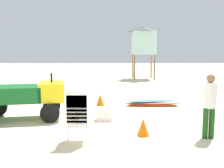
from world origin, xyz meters
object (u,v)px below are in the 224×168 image
(utility_cart, at_px, (27,95))
(lifeguard_tower, at_px, (144,40))
(surfboard_pile, at_px, (152,103))
(stacked_plastic_chairs, at_px, (77,113))
(cooler_box, at_px, (105,115))
(lifeguard_near_center, at_px, (210,102))
(traffic_cone_far, at_px, (100,100))
(traffic_cone_near, at_px, (143,127))

(utility_cart, xyz_separation_m, lifeguard_tower, (5.38, 12.11, 2.31))
(utility_cart, height_order, surfboard_pile, utility_cart)
(stacked_plastic_chairs, bearing_deg, cooler_box, 73.53)
(lifeguard_near_center, bearing_deg, surfboard_pile, 102.08)
(utility_cart, relative_size, cooler_box, 5.51)
(traffic_cone_far, distance_m, cooler_box, 2.22)
(utility_cart, relative_size, lifeguard_near_center, 1.65)
(traffic_cone_far, bearing_deg, lifeguard_tower, 73.04)
(stacked_plastic_chairs, relative_size, cooler_box, 2.61)
(surfboard_pile, bearing_deg, cooler_box, -132.24)
(traffic_cone_near, xyz_separation_m, traffic_cone_far, (-1.28, 3.72, -0.00))
(stacked_plastic_chairs, height_order, lifeguard_near_center, lifeguard_near_center)
(stacked_plastic_chairs, xyz_separation_m, lifeguard_tower, (3.44, 14.30, 2.35))
(lifeguard_near_center, height_order, cooler_box, lifeguard_near_center)
(stacked_plastic_chairs, distance_m, lifeguard_near_center, 3.32)
(traffic_cone_near, bearing_deg, utility_cart, 155.08)
(utility_cart, height_order, lifeguard_near_center, lifeguard_near_center)
(stacked_plastic_chairs, distance_m, traffic_cone_near, 1.80)
(utility_cart, relative_size, lifeguard_tower, 0.65)
(cooler_box, bearing_deg, traffic_cone_far, 96.00)
(utility_cart, distance_m, lifeguard_near_center, 5.56)
(stacked_plastic_chairs, xyz_separation_m, traffic_cone_far, (0.37, 4.24, -0.51))
(surfboard_pile, bearing_deg, lifeguard_near_center, -77.92)
(utility_cart, distance_m, traffic_cone_far, 3.14)
(lifeguard_tower, bearing_deg, lifeguard_near_center, -90.59)
(lifeguard_near_center, distance_m, traffic_cone_far, 4.93)
(stacked_plastic_chairs, distance_m, surfboard_pile, 4.84)
(stacked_plastic_chairs, relative_size, traffic_cone_near, 2.70)
(stacked_plastic_chairs, xyz_separation_m, lifeguard_near_center, (3.29, 0.33, 0.20))
(traffic_cone_near, height_order, cooler_box, traffic_cone_near)
(lifeguard_tower, relative_size, cooler_box, 8.53)
(surfboard_pile, xyz_separation_m, cooler_box, (-1.89, -2.08, 0.06))
(lifeguard_tower, bearing_deg, stacked_plastic_chairs, -103.51)
(traffic_cone_far, bearing_deg, cooler_box, -84.00)
(utility_cart, xyz_separation_m, cooler_box, (2.55, -0.16, -0.61))
(traffic_cone_near, bearing_deg, lifeguard_tower, 82.61)
(stacked_plastic_chairs, xyz_separation_m, surfboard_pile, (2.49, 4.11, -0.63))
(stacked_plastic_chairs, relative_size, traffic_cone_far, 2.73)
(utility_cart, relative_size, traffic_cone_far, 5.75)
(utility_cart, xyz_separation_m, traffic_cone_far, (2.31, 2.05, -0.55))
(lifeguard_tower, bearing_deg, utility_cart, -113.96)
(lifeguard_near_center, xyz_separation_m, traffic_cone_near, (-1.64, 0.19, -0.71))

